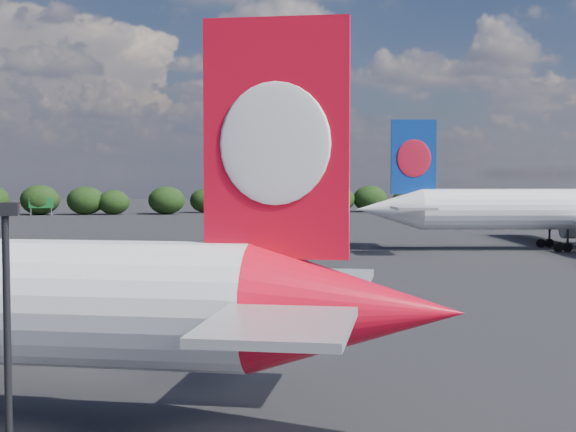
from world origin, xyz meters
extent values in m
plane|color=black|center=(0.00, 60.00, 0.00)|extent=(500.00, 500.00, 0.00)
cone|color=red|center=(15.53, -5.32, 5.21)|extent=(9.60, 7.67, 5.21)
cube|color=red|center=(12.57, -4.28, 11.89)|extent=(5.59, 2.38, 9.39)
ellipsoid|color=white|center=(12.47, -4.58, 11.70)|extent=(4.20, 1.64, 4.80)
ellipsoid|color=white|center=(12.68, -3.99, 11.70)|extent=(4.20, 1.64, 4.80)
cube|color=#9EA1A6|center=(11.67, -10.04, 5.63)|extent=(6.49, 7.46, 0.31)
cube|color=#9EA1A6|center=(15.45, 0.79, 5.63)|extent=(6.49, 7.46, 0.31)
cylinder|color=white|center=(66.47, 66.84, 5.65)|extent=(43.31, 11.85, 5.65)
cone|color=white|center=(40.75, 70.63, 5.65)|extent=(9.77, 6.91, 5.65)
cube|color=navy|center=(44.11, 70.14, 12.88)|extent=(6.23, 1.47, 10.17)
ellipsoid|color=red|center=(44.06, 69.80, 12.68)|extent=(4.73, 0.92, 5.20)
ellipsoid|color=red|center=(44.16, 70.47, 12.68)|extent=(4.73, 0.92, 5.20)
cube|color=#9EA1A6|center=(42.08, 64.15, 6.10)|extent=(6.02, 7.45, 0.34)
cube|color=#9EA1A6|center=(43.90, 76.45, 6.10)|extent=(6.02, 7.45, 0.34)
cube|color=#9EA1A6|center=(70.85, 81.05, 3.84)|extent=(10.56, 23.43, 0.62)
cylinder|color=black|center=(63.74, 63.82, 1.70)|extent=(0.36, 0.36, 2.83)
cylinder|color=black|center=(63.74, 63.82, 0.62)|extent=(1.30, 0.68, 1.24)
cylinder|color=black|center=(62.51, 64.00, 0.62)|extent=(1.30, 0.68, 1.24)
cylinder|color=black|center=(64.73, 70.52, 1.70)|extent=(0.36, 0.36, 2.83)
cylinder|color=black|center=(64.73, 70.52, 0.62)|extent=(1.30, 0.68, 1.24)
cylinder|color=black|center=(63.50, 70.71, 0.62)|extent=(1.30, 0.68, 1.24)
cube|color=black|center=(4.55, -17.57, 9.78)|extent=(0.55, 0.30, 0.28)
cube|color=#125D23|center=(-18.00, 176.00, 3.20)|extent=(6.00, 0.30, 2.60)
cylinder|color=#93969B|center=(-20.50, 176.00, 1.00)|extent=(0.20, 0.20, 2.00)
cylinder|color=#93969B|center=(-15.50, 176.00, 1.00)|extent=(0.20, 0.20, 2.00)
cube|color=yellow|center=(12.00, 182.00, 4.00)|extent=(5.00, 0.30, 3.00)
cylinder|color=#93969B|center=(12.00, 182.00, 1.25)|extent=(0.30, 0.30, 2.50)
ellipsoid|color=black|center=(-18.70, 179.60, 3.85)|extent=(10.02, 8.48, 7.71)
ellipsoid|color=black|center=(-7.16, 178.37, 3.67)|extent=(9.55, 8.08, 7.35)
ellipsoid|color=black|center=(-0.03, 177.61, 3.17)|extent=(8.24, 6.97, 6.34)
ellipsoid|color=black|center=(13.60, 176.52, 3.67)|extent=(9.53, 8.06, 7.33)
ellipsoid|color=black|center=(24.41, 183.51, 3.34)|extent=(8.68, 7.34, 6.68)
ellipsoid|color=black|center=(34.31, 180.68, 3.58)|extent=(9.31, 7.87, 7.16)
ellipsoid|color=black|center=(48.33, 183.23, 3.96)|extent=(10.30, 8.72, 7.93)
ellipsoid|color=black|center=(60.65, 179.60, 3.54)|extent=(9.19, 7.78, 7.07)
ellipsoid|color=black|center=(69.58, 179.33, 3.66)|extent=(9.52, 8.05, 7.32)
ellipsoid|color=black|center=(79.16, 177.11, 3.02)|extent=(7.86, 6.65, 6.05)
ellipsoid|color=black|center=(96.48, 177.91, 3.14)|extent=(8.17, 6.92, 6.29)
ellipsoid|color=black|center=(103.62, 176.41, 3.29)|extent=(8.55, 7.23, 6.57)
camera|label=1|loc=(7.40, -35.25, 10.52)|focal=50.00mm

